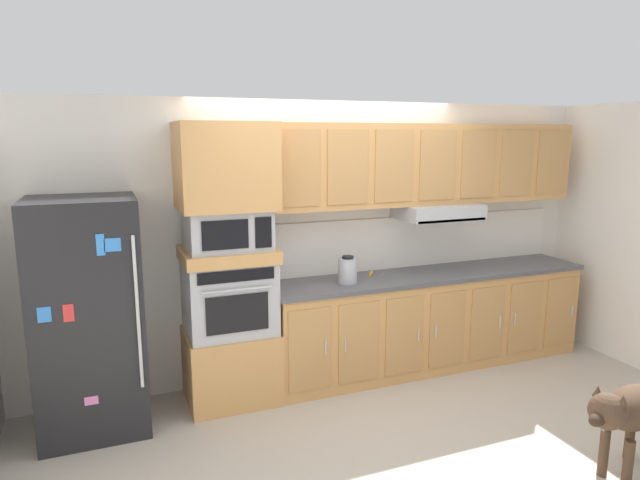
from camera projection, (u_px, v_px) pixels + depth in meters
name	position (u px, v px, depth m)	size (l,w,h in m)	color
ground_plane	(378.00, 417.00, 4.35)	(9.60, 9.60, 0.00)	#B2A899
back_kitchen_wall	(325.00, 238.00, 5.13)	(6.20, 0.12, 2.50)	silver
refrigerator	(89.00, 316.00, 4.06)	(0.76, 0.73, 1.76)	black
oven_base_cabinet	(231.00, 365.00, 4.62)	(0.74, 0.62, 0.60)	tan
built_in_oven	(229.00, 296.00, 4.51)	(0.70, 0.62, 0.60)	#A8AAAF
appliance_mid_shelf	(228.00, 254.00, 4.44)	(0.74, 0.62, 0.10)	tan
microwave	(227.00, 229.00, 4.40)	(0.64, 0.54, 0.32)	#A8AAAF
appliance_upper_cabinet	(225.00, 166.00, 4.31)	(0.74, 0.62, 0.68)	tan
lower_cabinet_run	(429.00, 321.00, 5.29)	(3.12, 0.63, 0.88)	tan
countertop_slab	(431.00, 274.00, 5.20)	(3.16, 0.64, 0.04)	#4C4C51
backsplash_panel	(416.00, 241.00, 5.42)	(3.16, 0.02, 0.50)	silver
upper_cabinet_with_hood	(428.00, 167.00, 5.13)	(3.12, 0.48, 0.88)	tan
screwdriver	(372.00, 273.00, 5.11)	(0.17, 0.16, 0.03)	yellow
electric_kettle	(348.00, 270.00, 4.81)	(0.17, 0.17, 0.24)	#A8AAAF
dog	(628.00, 412.00, 3.52)	(0.90, 0.39, 0.67)	#473323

